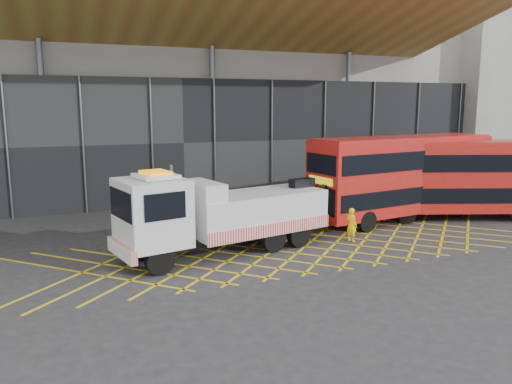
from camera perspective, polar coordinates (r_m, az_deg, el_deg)
name	(u,v)px	position (r m, az deg, el deg)	size (l,w,h in m)	color
ground_plane	(203,258)	(21.24, -6.09, -7.57)	(120.00, 120.00, 0.00)	#2A2A2D
road_markings	(305,247)	(22.92, 5.61, -6.22)	(26.36, 7.16, 0.01)	yellow
construction_building	(158,69)	(38.71, -11.10, 13.63)	(55.00, 23.97, 18.00)	gray
east_building	(492,64)	(51.69, 25.40, 13.05)	(15.00, 12.00, 20.00)	gray
recovery_truck	(220,213)	(21.40, -4.19, -2.42)	(11.18, 4.59, 3.89)	black
bus_towed	(403,174)	(28.87, 16.44, 2.01)	(11.69, 4.28, 4.65)	#AD140F
bus_second	(462,176)	(30.24, 22.50, 1.72)	(10.97, 6.00, 4.39)	#AD140F
worker	(352,225)	(23.94, 10.87, -3.68)	(0.59, 0.38, 1.61)	yellow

